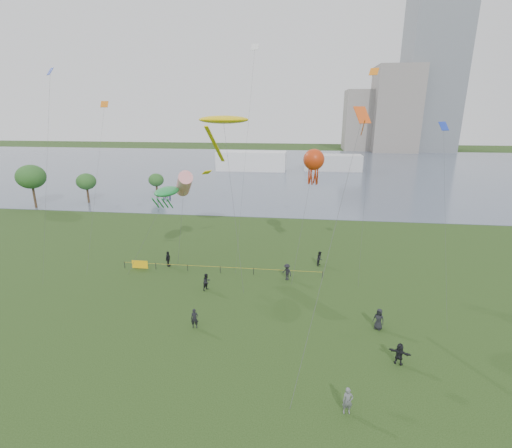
# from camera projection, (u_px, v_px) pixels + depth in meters

# --- Properties ---
(ground_plane) EXTENTS (400.00, 400.00, 0.00)m
(ground_plane) POSITION_uv_depth(u_px,v_px,m) (240.00, 360.00, 28.65)
(ground_plane) COLOR #1A310F
(lake) EXTENTS (400.00, 120.00, 0.08)m
(lake) POSITION_uv_depth(u_px,v_px,m) (289.00, 169.00, 123.53)
(lake) COLOR slate
(lake) RESTS_ON ground_plane
(tower) EXTENTS (24.00, 24.00, 120.00)m
(tower) POSITION_uv_depth(u_px,v_px,m) (440.00, 12.00, 163.19)
(tower) COLOR slate
(tower) RESTS_ON ground_plane
(building_mid) EXTENTS (20.00, 20.00, 38.00)m
(building_mid) POSITION_uv_depth(u_px,v_px,m) (395.00, 110.00, 171.39)
(building_mid) COLOR gray
(building_mid) RESTS_ON ground_plane
(building_low) EXTENTS (16.00, 18.00, 28.00)m
(building_low) POSITION_uv_depth(u_px,v_px,m) (361.00, 120.00, 180.19)
(building_low) COLOR gray
(building_low) RESTS_ON ground_plane
(pavilion_left) EXTENTS (22.00, 8.00, 6.00)m
(pavilion_left) POSITION_uv_depth(u_px,v_px,m) (252.00, 161.00, 119.33)
(pavilion_left) COLOR white
(pavilion_left) RESTS_ON ground_plane
(pavilion_right) EXTENTS (18.00, 7.00, 5.00)m
(pavilion_right) POSITION_uv_depth(u_px,v_px,m) (333.00, 163.00, 119.26)
(pavilion_right) COLOR silver
(pavilion_right) RESTS_ON ground_plane
(trees) EXTENTS (24.64, 16.84, 8.52)m
(trees) POSITION_uv_depth(u_px,v_px,m) (64.00, 179.00, 74.43)
(trees) COLOR #3A291A
(trees) RESTS_ON ground_plane
(fence) EXTENTS (24.07, 0.07, 1.05)m
(fence) POSITION_uv_depth(u_px,v_px,m) (171.00, 266.00, 44.68)
(fence) COLOR black
(fence) RESTS_ON ground_plane
(kite_flyer) EXTENTS (0.72, 0.52, 1.84)m
(kite_flyer) POSITION_uv_depth(u_px,v_px,m) (348.00, 401.00, 23.41)
(kite_flyer) COLOR slate
(kite_flyer) RESTS_ON ground_plane
(spectator_a) EXTENTS (1.09, 1.15, 1.88)m
(spectator_a) POSITION_uv_depth(u_px,v_px,m) (207.00, 282.00, 39.65)
(spectator_a) COLOR black
(spectator_a) RESTS_ON ground_plane
(spectator_b) EXTENTS (1.42, 1.35, 1.94)m
(spectator_b) POSITION_uv_depth(u_px,v_px,m) (287.00, 272.00, 42.02)
(spectator_b) COLOR black
(spectator_b) RESTS_ON ground_plane
(spectator_c) EXTENTS (0.55, 1.17, 1.94)m
(spectator_c) POSITION_uv_depth(u_px,v_px,m) (168.00, 259.00, 45.73)
(spectator_c) COLOR black
(spectator_c) RESTS_ON ground_plane
(spectator_d) EXTENTS (1.14, 1.03, 1.95)m
(spectator_d) POSITION_uv_depth(u_px,v_px,m) (379.00, 319.00, 32.49)
(spectator_d) COLOR black
(spectator_d) RESTS_ON ground_plane
(spectator_e) EXTENTS (1.70, 1.09, 1.75)m
(spectator_e) POSITION_uv_depth(u_px,v_px,m) (399.00, 354.00, 28.00)
(spectator_e) COLOR black
(spectator_e) RESTS_ON ground_plane
(spectator_f) EXTENTS (0.72, 0.53, 1.82)m
(spectator_f) POSITION_uv_depth(u_px,v_px,m) (195.00, 319.00, 32.71)
(spectator_f) COLOR black
(spectator_f) RESTS_ON ground_plane
(spectator_g) EXTENTS (0.94, 1.06, 1.84)m
(spectator_g) POSITION_uv_depth(u_px,v_px,m) (320.00, 258.00, 45.98)
(spectator_g) COLOR black
(spectator_g) RESTS_ON ground_plane
(kite_stingray) EXTENTS (5.80, 10.20, 18.00)m
(kite_stingray) POSITION_uv_depth(u_px,v_px,m) (223.00, 120.00, 40.26)
(kite_stingray) COLOR #3F3F42
(kite_windsock) EXTENTS (4.20, 5.03, 11.94)m
(kite_windsock) POSITION_uv_depth(u_px,v_px,m) (184.00, 184.00, 44.52)
(kite_windsock) COLOR #3F3F42
(kite_creature) EXTENTS (5.84, 4.79, 10.03)m
(kite_creature) POSITION_uv_depth(u_px,v_px,m) (167.00, 192.00, 42.64)
(kite_creature) COLOR #3F3F42
(kite_octopus) EXTENTS (3.28, 7.45, 14.29)m
(kite_octopus) POSITION_uv_depth(u_px,v_px,m) (314.00, 160.00, 43.04)
(kite_octopus) COLOR #3F3F42
(kite_delta) EXTENTS (5.94, 14.52, 18.85)m
(kite_delta) POSITION_uv_depth(u_px,v_px,m) (360.00, 126.00, 30.68)
(kite_delta) COLOR #3F3F42
(small_kites) EXTENTS (40.22, 12.57, 9.30)m
(small_kites) POSITION_uv_depth(u_px,v_px,m) (235.00, 83.00, 39.92)
(small_kites) COLOR orange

